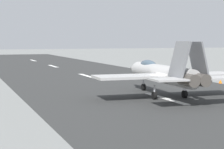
% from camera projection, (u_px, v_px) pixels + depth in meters
% --- Properties ---
extents(ground_plane, '(400.00, 400.00, 0.00)m').
position_uv_depth(ground_plane, '(167.00, 99.00, 38.64)').
color(ground_plane, slate).
extents(runway_strip, '(240.00, 26.00, 0.02)m').
position_uv_depth(runway_strip, '(167.00, 99.00, 38.62)').
color(runway_strip, '#2E2F2E').
rests_on(runway_strip, ground).
extents(fighter_jet, '(16.93, 14.49, 5.55)m').
position_uv_depth(fighter_jet, '(162.00, 73.00, 40.14)').
color(fighter_jet, '#A9A7A6').
rests_on(fighter_jet, ground).
extents(crew_person, '(0.35, 0.69, 1.65)m').
position_uv_depth(crew_person, '(182.00, 76.00, 54.47)').
color(crew_person, '#1E2338').
rests_on(crew_person, ground).
extents(marker_cone_mid, '(0.44, 0.44, 0.55)m').
position_uv_depth(marker_cone_mid, '(220.00, 81.00, 52.20)').
color(marker_cone_mid, orange).
rests_on(marker_cone_mid, ground).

